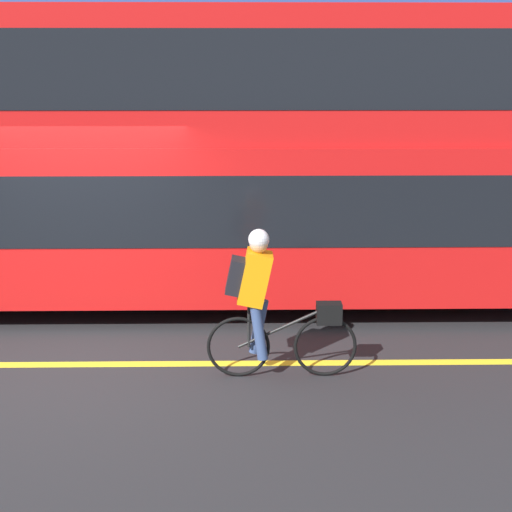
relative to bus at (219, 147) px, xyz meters
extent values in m
plane|color=#232326|center=(-1.58, -2.27, -2.12)|extent=(80.00, 80.00, 0.00)
cube|color=yellow|center=(-1.58, -2.29, -2.12)|extent=(50.00, 0.14, 0.01)
cube|color=gray|center=(-1.58, 3.44, -2.05)|extent=(60.00, 1.88, 0.15)
cylinder|color=black|center=(3.18, 0.00, -1.67)|extent=(0.92, 0.30, 0.92)
cube|color=red|center=(0.00, 0.00, -0.86)|extent=(10.27, 2.57, 1.97)
cube|color=black|center=(0.00, 0.00, -0.63)|extent=(9.86, 2.59, 0.87)
cube|color=red|center=(0.00, 0.00, 0.92)|extent=(10.27, 2.47, 1.61)
cube|color=black|center=(0.00, 0.00, 1.00)|extent=(9.86, 2.49, 0.90)
torus|color=black|center=(1.17, -2.61, -1.79)|extent=(0.66, 0.04, 0.66)
torus|color=black|center=(0.26, -2.61, -1.79)|extent=(0.66, 0.04, 0.66)
cylinder|color=black|center=(0.72, -2.61, -1.58)|extent=(0.92, 0.03, 0.45)
cylinder|color=black|center=(0.37, -2.61, -1.55)|extent=(0.03, 0.03, 0.49)
cube|color=black|center=(1.20, -2.61, -1.43)|extent=(0.26, 0.16, 0.22)
cube|color=orange|center=(0.44, -2.61, -1.04)|extent=(0.37, 0.32, 0.58)
cube|color=black|center=(0.24, -2.61, -1.02)|extent=(0.21, 0.26, 0.38)
cylinder|color=#384C7A|center=(0.48, -2.52, -1.60)|extent=(0.21, 0.11, 0.60)
cylinder|color=#384C7A|center=(0.48, -2.70, -1.60)|extent=(0.19, 0.11, 0.59)
sphere|color=tan|center=(0.48, -2.61, -0.68)|extent=(0.19, 0.19, 0.19)
sphere|color=silver|center=(0.48, -2.61, -0.64)|extent=(0.21, 0.21, 0.21)
cylinder|color=#262628|center=(-2.18, 3.34, -1.57)|extent=(0.51, 0.51, 0.80)
camera|label=1|loc=(0.34, -9.55, 1.04)|focal=50.00mm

